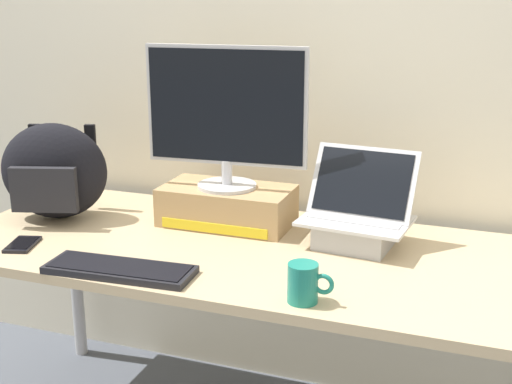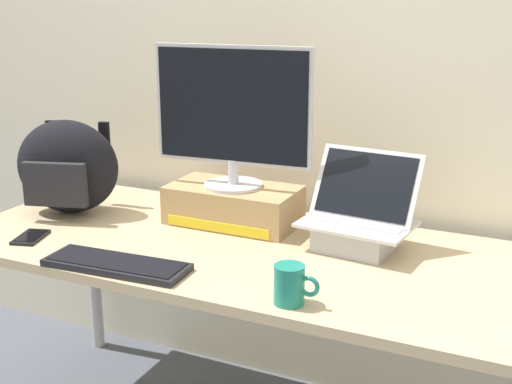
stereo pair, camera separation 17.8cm
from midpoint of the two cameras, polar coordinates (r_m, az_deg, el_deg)
name	(u,v)px [view 2 (the right image)]	position (r m, az deg, el deg)	size (l,w,h in m)	color
back_wall	(317,47)	(2.44, 7.23, 11.98)	(7.00, 0.10, 2.60)	silver
desk	(256,266)	(2.13, 2.40, -6.27)	(1.96, 0.80, 0.72)	tan
toner_box_yellow	(233,205)	(2.31, 0.31, -1.11)	(0.44, 0.24, 0.13)	tan
desktop_monitor	(232,114)	(2.23, 0.31, 6.50)	(0.54, 0.20, 0.47)	silver
open_laptop	(358,228)	(2.12, 10.93, -2.98)	(0.35, 0.27, 0.29)	#ADADB2
external_keyboard	(117,264)	(1.98, -9.09, -6.05)	(0.43, 0.17, 0.02)	black
messenger_backpack	(67,167)	(2.46, -13.55, 2.01)	(0.41, 0.31, 0.33)	black
coffee_mug	(290,285)	(1.73, 5.86, -7.78)	(0.12, 0.08, 0.10)	#1E7F70
cell_phone	(31,237)	(2.27, -16.26, -3.68)	(0.11, 0.15, 0.01)	black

